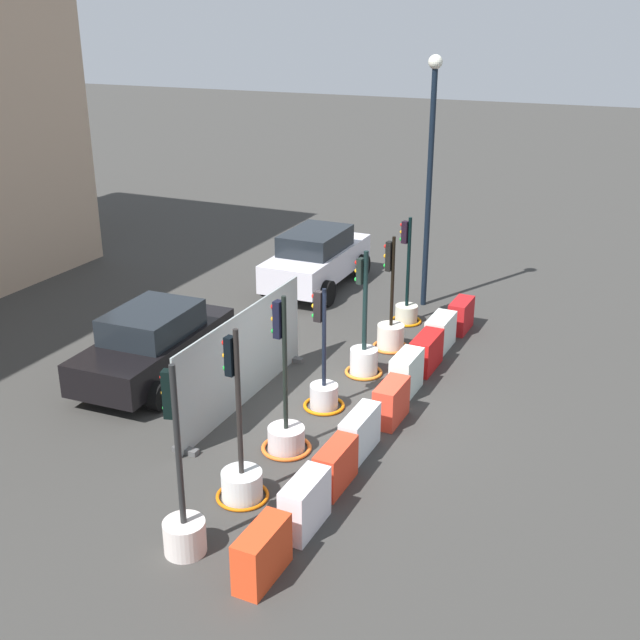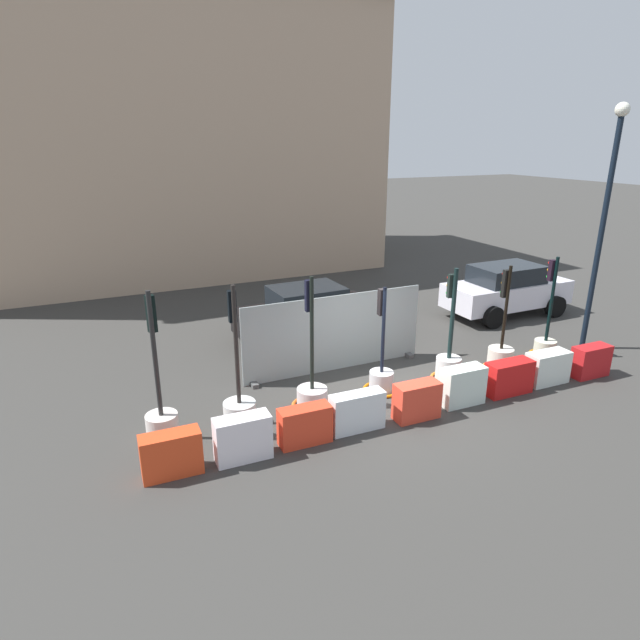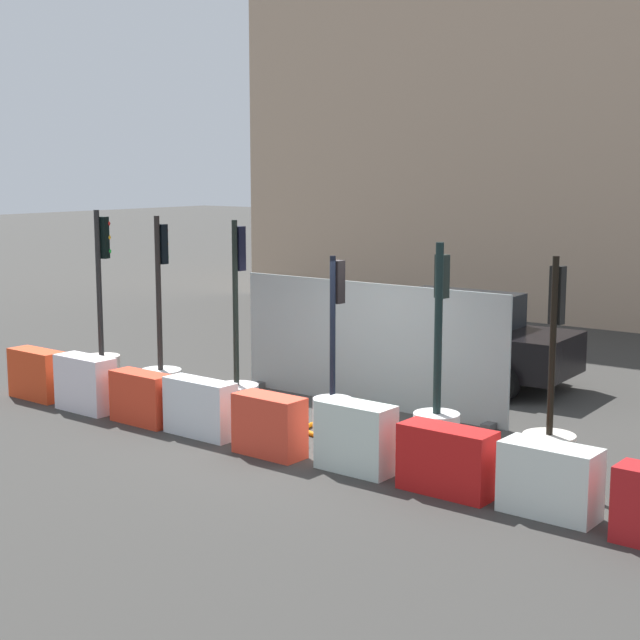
# 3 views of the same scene
# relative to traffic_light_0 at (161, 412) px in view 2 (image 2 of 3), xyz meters

# --- Properties ---
(ground_plane) EXTENTS (120.00, 120.00, 0.00)m
(ground_plane) POSITION_rel_traffic_light_0_xyz_m (5.08, -0.34, -0.57)
(ground_plane) COLOR #373532
(traffic_light_0) EXTENTS (0.64, 0.64, 3.08)m
(traffic_light_0) POSITION_rel_traffic_light_0_xyz_m (0.00, 0.00, 0.00)
(traffic_light_0) COLOR beige
(traffic_light_0) RESTS_ON ground_plane
(traffic_light_1) EXTENTS (0.89, 0.89, 3.03)m
(traffic_light_1) POSITION_rel_traffic_light_0_xyz_m (1.58, -0.08, -0.13)
(traffic_light_1) COLOR silver
(traffic_light_1) RESTS_ON ground_plane
(traffic_light_2) EXTENTS (0.94, 0.94, 3.02)m
(traffic_light_2) POSITION_rel_traffic_light_0_xyz_m (3.25, -0.07, -0.15)
(traffic_light_2) COLOR beige
(traffic_light_2) RESTS_ON ground_plane
(traffic_light_3) EXTENTS (0.86, 0.86, 2.57)m
(traffic_light_3) POSITION_rel_traffic_light_0_xyz_m (5.08, -0.01, -0.15)
(traffic_light_3) COLOR silver
(traffic_light_3) RESTS_ON ground_plane
(traffic_light_4) EXTENTS (0.85, 0.85, 2.86)m
(traffic_light_4) POSITION_rel_traffic_light_0_xyz_m (6.90, -0.17, -0.10)
(traffic_light_4) COLOR silver
(traffic_light_4) RESTS_ON ground_plane
(traffic_light_5) EXTENTS (0.87, 0.87, 2.77)m
(traffic_light_5) POSITION_rel_traffic_light_0_xyz_m (8.52, -0.23, -0.14)
(traffic_light_5) COLOR silver
(traffic_light_5) RESTS_ON ground_plane
(traffic_light_6) EXTENTS (0.81, 0.81, 2.80)m
(traffic_light_6) POSITION_rel_traffic_light_0_xyz_m (10.29, -0.04, -0.12)
(traffic_light_6) COLOR beige
(traffic_light_6) RESTS_ON ground_plane
(construction_barrier_0) EXTENTS (1.07, 0.44, 0.82)m
(construction_barrier_0) POSITION_rel_traffic_light_0_xyz_m (-0.04, -1.35, -0.16)
(construction_barrier_0) COLOR #E1411D
(construction_barrier_0) RESTS_ON ground_plane
(construction_barrier_1) EXTENTS (1.06, 0.44, 0.88)m
(construction_barrier_1) POSITION_rel_traffic_light_0_xyz_m (1.26, -1.40, -0.13)
(construction_barrier_1) COLOR white
(construction_barrier_1) RESTS_ON ground_plane
(construction_barrier_2) EXTENTS (1.05, 0.42, 0.78)m
(construction_barrier_2) POSITION_rel_traffic_light_0_xyz_m (2.52, -1.38, -0.18)
(construction_barrier_2) COLOR red
(construction_barrier_2) RESTS_ON ground_plane
(construction_barrier_3) EXTENTS (1.16, 0.40, 0.82)m
(construction_barrier_3) POSITION_rel_traffic_light_0_xyz_m (3.70, -1.35, -0.16)
(construction_barrier_3) COLOR white
(construction_barrier_3) RESTS_ON ground_plane
(construction_barrier_4) EXTENTS (1.00, 0.45, 0.82)m
(construction_barrier_4) POSITION_rel_traffic_light_0_xyz_m (5.09, -1.46, -0.16)
(construction_barrier_4) COLOR #E6402A
(construction_barrier_4) RESTS_ON ground_plane
(construction_barrier_5) EXTENTS (1.02, 0.46, 0.89)m
(construction_barrier_5) POSITION_rel_traffic_light_0_xyz_m (6.41, -1.34, -0.12)
(construction_barrier_5) COLOR silver
(construction_barrier_5) RESTS_ON ground_plane
(construction_barrier_6) EXTENTS (1.16, 0.48, 0.80)m
(construction_barrier_6) POSITION_rel_traffic_light_0_xyz_m (7.74, -1.37, -0.17)
(construction_barrier_6) COLOR red
(construction_barrier_6) RESTS_ON ground_plane
(construction_barrier_7) EXTENTS (1.09, 0.50, 0.80)m
(construction_barrier_7) POSITION_rel_traffic_light_0_xyz_m (9.01, -1.32, -0.16)
(construction_barrier_7) COLOR silver
(construction_barrier_7) RESTS_ON ground_plane
(construction_barrier_8) EXTENTS (1.01, 0.44, 0.80)m
(construction_barrier_8) POSITION_rel_traffic_light_0_xyz_m (10.31, -1.48, -0.17)
(construction_barrier_8) COLOR red
(construction_barrier_8) RESTS_ON ground_plane
(car_white_van) EXTENTS (4.37, 2.09, 1.72)m
(car_white_van) POSITION_rel_traffic_light_0_xyz_m (11.90, 3.26, 0.32)
(car_white_van) COLOR silver
(car_white_van) RESTS_ON ground_plane
(car_black_sedan) EXTENTS (4.26, 2.22, 1.60)m
(car_black_sedan) POSITION_rel_traffic_light_0_xyz_m (4.87, 3.96, 0.23)
(car_black_sedan) COLOR black
(car_black_sedan) RESTS_ON ground_plane
(building_main_facade) EXTENTS (18.63, 9.83, 11.56)m
(building_main_facade) POSITION_rel_traffic_light_0_xyz_m (2.86, 15.73, 5.23)
(building_main_facade) COLOR tan
(building_main_facade) RESTS_ON ground_plane
(street_lamp_post) EXTENTS (0.36, 0.36, 6.58)m
(street_lamp_post) POSITION_rel_traffic_light_0_xyz_m (11.76, -0.05, 3.40)
(street_lamp_post) COLOR black
(street_lamp_post) RESTS_ON ground_plane
(site_fence_panel) EXTENTS (4.96, 0.50, 2.00)m
(site_fence_panel) POSITION_rel_traffic_light_0_xyz_m (4.62, 1.57, 0.40)
(site_fence_panel) COLOR #909B9B
(site_fence_panel) RESTS_ON ground_plane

